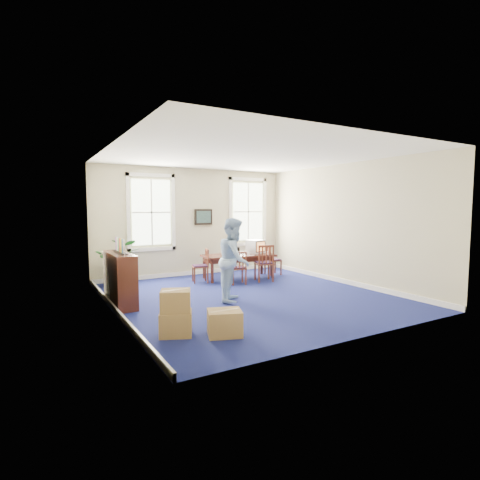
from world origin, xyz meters
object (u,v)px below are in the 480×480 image
man (234,259)px  cardboard_boxes (185,309)px  potted_plant (120,262)px  credenza (120,279)px  crt_tv (255,246)px  conference_table (239,266)px  chair_near_left (238,267)px

man → cardboard_boxes: bearing=165.6°
potted_plant → cardboard_boxes: bearing=-88.2°
credenza → potted_plant: (0.42, 1.99, 0.07)m
crt_tv → potted_plant: (-3.79, 0.60, -0.27)m
conference_table → credenza: (-3.61, -1.34, 0.20)m
conference_table → credenza: size_ratio=1.46×
credenza → conference_table: bearing=19.7°
potted_plant → cardboard_boxes: 4.27m
chair_near_left → potted_plant: size_ratio=0.72×
cardboard_boxes → potted_plant: bearing=91.8°
cardboard_boxes → man: bearing=39.8°
chair_near_left → cardboard_boxes: (-2.64, -2.92, -0.06)m
man → credenza: man is taller
crt_tv → chair_near_left: 1.33m
potted_plant → cardboard_boxes: potted_plant is taller
conference_table → man: size_ratio=1.12×
chair_near_left → potted_plant: (-2.77, 1.34, 0.17)m
conference_table → potted_plant: potted_plant is taller
conference_table → man: (-1.35, -2.19, 0.56)m
conference_table → chair_near_left: chair_near_left is taller
chair_near_left → man: size_ratio=0.49×
crt_tv → cardboard_boxes: bearing=-149.9°
crt_tv → chair_near_left: size_ratio=0.52×
credenza → cardboard_boxes: size_ratio=1.03×
crt_tv → cardboard_boxes: crt_tv is taller
crt_tv → man: size_ratio=0.26×
conference_table → potted_plant: size_ratio=1.65×
chair_near_left → man: 1.82m
chair_near_left → cardboard_boxes: chair_near_left is taller
conference_table → crt_tv: size_ratio=4.36×
crt_tv → credenza: 4.45m
chair_near_left → credenza: credenza is taller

